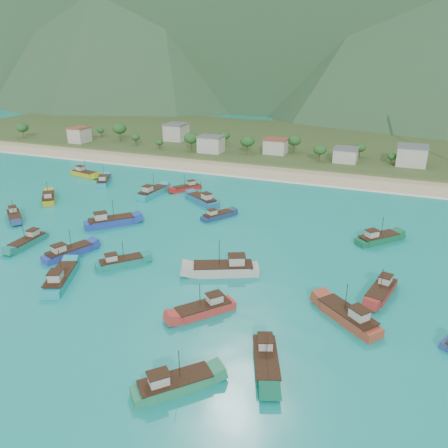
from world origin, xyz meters
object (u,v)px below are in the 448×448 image
at_px(boat_11, 348,317).
at_px(boat_26, 28,242).
at_px(boat_13, 152,193).
at_px(boat_4, 174,385).
at_px(boat_20, 218,216).
at_px(boat_22, 203,200).
at_px(boat_15, 84,174).
at_px(boat_29, 61,279).
at_px(boat_19, 104,181).
at_px(boat_14, 205,309).
at_px(boat_21, 187,188).
at_px(boat_10, 378,239).
at_px(boat_25, 49,198).
at_px(boat_5, 14,216).
at_px(boat_23, 224,269).
at_px(boat_2, 381,291).
at_px(boat_12, 68,253).
at_px(boat_9, 110,222).
at_px(boat_18, 266,361).
at_px(boat_24, 120,263).

distance_m(boat_11, boat_26, 72.83).
bearing_deg(boat_13, boat_4, -53.01).
height_order(boat_20, boat_26, boat_26).
bearing_deg(boat_11, boat_22, 84.44).
bearing_deg(boat_15, boat_29, 47.74).
bearing_deg(boat_19, boat_14, -70.62).
bearing_deg(boat_21, boat_26, 106.95).
bearing_deg(boat_10, boat_13, -146.39).
bearing_deg(boat_10, boat_25, -133.81).
distance_m(boat_13, boat_19, 22.58).
height_order(boat_4, boat_14, boat_4).
relative_size(boat_5, boat_15, 0.82).
height_order(boat_10, boat_20, boat_10).
distance_m(boat_15, boat_26, 60.04).
height_order(boat_22, boat_23, boat_23).
xyz_separation_m(boat_2, boat_11, (-4.61, -11.00, 0.16)).
distance_m(boat_5, boat_12, 31.67).
relative_size(boat_13, boat_21, 1.29).
relative_size(boat_12, boat_22, 0.97).
height_order(boat_9, boat_23, boat_23).
bearing_deg(boat_26, boat_10, -159.03).
bearing_deg(boat_2, boat_5, 10.78).
distance_m(boat_14, boat_22, 58.29).
distance_m(boat_13, boat_18, 83.81).
relative_size(boat_21, boat_23, 0.70).
relative_size(boat_14, boat_20, 1.09).
bearing_deg(boat_20, boat_24, -72.25).
distance_m(boat_24, boat_25, 52.33).
bearing_deg(boat_22, boat_14, -122.51).
bearing_deg(boat_23, boat_29, 94.22).
relative_size(boat_2, boat_21, 1.13).
xyz_separation_m(boat_11, boat_12, (-59.95, 2.97, -0.11)).
distance_m(boat_21, boat_26, 54.27).
relative_size(boat_18, boat_29, 0.92).
height_order(boat_19, boat_20, boat_19).
xyz_separation_m(boat_23, boat_25, (-65.85, 23.30, -0.25)).
bearing_deg(boat_22, boat_5, 159.15).
height_order(boat_19, boat_25, boat_19).
xyz_separation_m(boat_5, boat_9, (26.72, 5.52, 0.29)).
distance_m(boat_2, boat_19, 100.58).
height_order(boat_12, boat_20, boat_12).
relative_size(boat_13, boat_18, 1.09).
bearing_deg(boat_23, boat_18, -170.50).
relative_size(boat_22, boat_24, 1.29).
relative_size(boat_14, boat_29, 0.82).
height_order(boat_5, boat_20, boat_5).
bearing_deg(boat_29, boat_2, -5.93).
bearing_deg(boat_10, boat_29, -98.86).
relative_size(boat_5, boat_26, 0.93).
height_order(boat_12, boat_14, boat_12).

